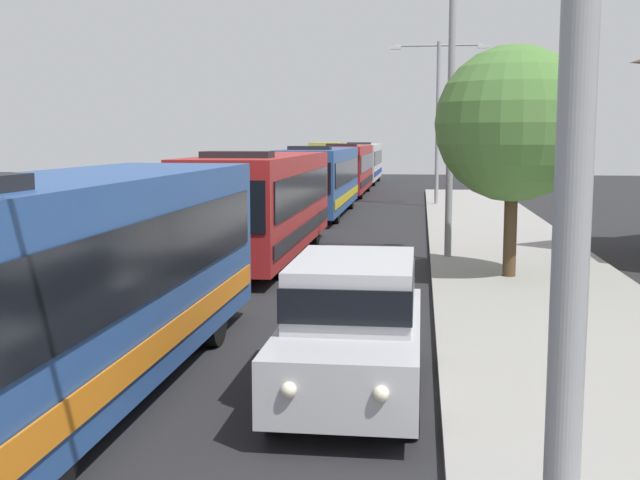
{
  "coord_description": "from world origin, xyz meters",
  "views": [
    {
      "loc": [
        3.3,
        1.96,
        3.55
      ],
      "look_at": [
        1.26,
        18.03,
        1.46
      ],
      "focal_mm": 44.62,
      "sensor_mm": 36.0,
      "label": 1
    }
  ],
  "objects": [
    {
      "name": "bus_second_in_line",
      "position": [
        -1.3,
        24.91,
        1.69
      ],
      "size": [
        2.58,
        11.05,
        3.21
      ],
      "color": "maroon",
      "rests_on": "ground_plane"
    },
    {
      "name": "bus_rear",
      "position": [
        -1.3,
        64.29,
        1.69
      ],
      "size": [
        2.58,
        10.94,
        3.21
      ],
      "color": "silver",
      "rests_on": "ground_plane"
    },
    {
      "name": "box_truck_oncoming",
      "position": [
        -4.6,
        67.63,
        1.7
      ],
      "size": [
        2.35,
        6.9,
        3.15
      ],
      "color": "navy",
      "rests_on": "ground_plane"
    },
    {
      "name": "bus_fourth_in_line",
      "position": [
        -1.3,
        51.47,
        1.69
      ],
      "size": [
        2.58,
        11.45,
        3.21
      ],
      "color": "maroon",
      "rests_on": "ground_plane"
    },
    {
      "name": "bus_lead",
      "position": [
        -1.3,
        11.99,
        1.69
      ],
      "size": [
        2.58,
        10.68,
        3.21
      ],
      "color": "#284C8C",
      "rests_on": "ground_plane"
    },
    {
      "name": "streetlamp_mid",
      "position": [
        4.1,
        24.93,
        5.57
      ],
      "size": [
        6.36,
        0.28,
        8.89
      ],
      "color": "gray",
      "rests_on": "sidewalk"
    },
    {
      "name": "white_suv",
      "position": [
        2.4,
        12.62,
        1.03
      ],
      "size": [
        1.86,
        4.62,
        1.9
      ],
      "color": "#B7B7BC",
      "rests_on": "ground_plane"
    },
    {
      "name": "streetlamp_far",
      "position": [
        4.1,
        43.58,
        5.13
      ],
      "size": [
        4.96,
        0.28,
        8.24
      ],
      "color": "gray",
      "rests_on": "sidewalk"
    },
    {
      "name": "bus_middle",
      "position": [
        -1.3,
        38.29,
        1.69
      ],
      "size": [
        2.58,
        11.81,
        3.21
      ],
      "color": "#284C8C",
      "rests_on": "ground_plane"
    },
    {
      "name": "roadside_tree",
      "position": [
        5.5,
        21.79,
        3.87
      ],
      "size": [
        3.79,
        3.79,
        5.63
      ],
      "color": "#4C3823",
      "rests_on": "sidewalk"
    }
  ]
}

